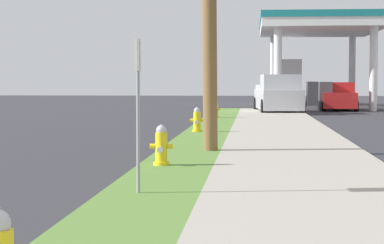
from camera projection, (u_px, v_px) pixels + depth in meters
The scene contains 7 objects.
fire_hydrant_second at pixel (161, 147), 13.58m from camera, with size 0.42×0.38×0.74m.
fire_hydrant_third at pixel (197, 121), 22.49m from camera, with size 0.42×0.37×0.74m.
fire_hydrant_fourth at pixel (215, 110), 31.02m from camera, with size 0.42×0.37×0.74m.
street_sign_post at pixel (138, 83), 10.17m from camera, with size 0.05×0.36×2.12m.
car_red_by_near_pump at pixel (339, 97), 41.55m from camera, with size 2.19×4.61×1.57m.
truck_white_at_forecourt at pixel (287, 83), 52.45m from camera, with size 2.38×6.48×3.11m.
truck_silver_on_apron at pixel (278, 95), 38.00m from camera, with size 2.52×5.54×1.97m.
Camera 1 is at (2.13, -1.56, 1.67)m, focal length 69.39 mm.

